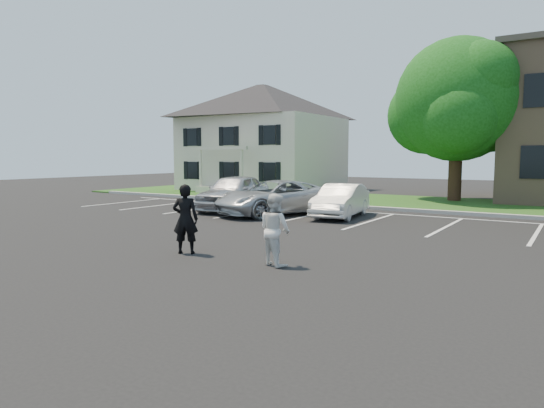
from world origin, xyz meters
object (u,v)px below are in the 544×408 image
object	(u,v)px
house	(262,138)
tree	(460,103)
car_silver_west	(234,192)
car_white_sedan	(341,201)
car_silver_minivan	(274,198)
man_white_shirt	(275,229)
man_black_suit	(185,219)

from	to	relation	value
house	tree	bearing A→B (deg)	-7.15
car_silver_west	car_white_sedan	xyz separation A→B (m)	(5.24, 0.29, -0.15)
house	tree	world-z (taller)	tree
tree	car_silver_minivan	bearing A→B (deg)	-116.49
house	tree	xyz separation A→B (m)	(13.97, -1.75, 1.52)
man_white_shirt	house	bearing A→B (deg)	-35.53
man_white_shirt	man_black_suit	bearing A→B (deg)	22.26
tree	car_silver_minivan	distance (m)	12.55
man_white_shirt	car_white_sedan	size ratio (longest dim) A/B	0.40
house	man_white_shirt	world-z (taller)	house
car_white_sedan	house	bearing A→B (deg)	126.86
tree	man_black_suit	size ratio (longest dim) A/B	4.93
car_white_sedan	tree	bearing A→B (deg)	67.10
house	car_white_sedan	size ratio (longest dim) A/B	2.51
man_white_shirt	car_silver_west	distance (m)	11.54
tree	man_white_shirt	xyz separation A→B (m)	(-0.05, -18.54, -4.52)
house	car_silver_west	bearing A→B (deg)	-61.90
tree	man_black_suit	xyz separation A→B (m)	(-2.69, -18.64, -4.46)
man_white_shirt	car_silver_minivan	distance (m)	9.59
man_black_suit	car_white_sedan	bearing A→B (deg)	-120.60
car_silver_minivan	car_white_sedan	bearing A→B (deg)	37.80
man_black_suit	car_white_sedan	world-z (taller)	man_black_suit
house	man_black_suit	distance (m)	23.49
tree	house	bearing A→B (deg)	172.85
car_silver_minivan	car_white_sedan	world-z (taller)	car_silver_minivan
man_black_suit	car_white_sedan	distance (m)	9.01
house	car_silver_minivan	xyz separation A→B (m)	(8.77, -12.19, -3.10)
man_black_suit	car_silver_west	bearing A→B (deg)	-89.30
man_black_suit	man_white_shirt	xyz separation A→B (m)	(2.64, 0.10, -0.07)
tree	car_silver_west	distance (m)	13.37
tree	car_white_sedan	size ratio (longest dim) A/B	2.15
tree	car_white_sedan	distance (m)	11.00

